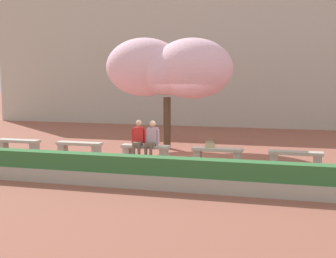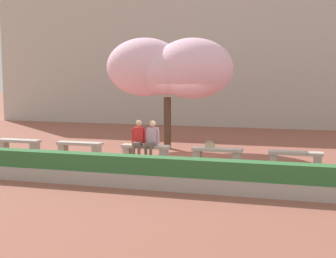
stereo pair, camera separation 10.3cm
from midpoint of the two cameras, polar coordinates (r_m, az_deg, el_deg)
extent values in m
plane|color=#8E5142|center=(15.67, 1.36, -3.77)|extent=(100.00, 100.00, 0.00)
cube|color=#B7B2A8|center=(27.38, 7.79, 9.38)|extent=(28.04, 4.00, 8.34)
cube|color=#ADA89E|center=(18.14, -17.93, -1.39)|extent=(1.66, 0.43, 0.10)
cube|color=#ADA89E|center=(18.53, -19.61, -1.99)|extent=(0.24, 0.34, 0.35)
cube|color=#ADA89E|center=(17.82, -16.13, -2.20)|extent=(0.24, 0.34, 0.35)
cube|color=#ADA89E|center=(16.90, -10.92, -1.76)|extent=(1.66, 0.43, 0.10)
cube|color=#ADA89E|center=(17.23, -12.87, -2.40)|extent=(0.24, 0.34, 0.35)
cube|color=#ADA89E|center=(16.65, -8.87, -2.62)|extent=(0.24, 0.34, 0.35)
cube|color=#ADA89E|center=(15.95, -2.95, -2.14)|extent=(1.66, 0.43, 0.10)
cube|color=#ADA89E|center=(16.20, -5.16, -2.82)|extent=(0.24, 0.34, 0.35)
cube|color=#ADA89E|center=(15.79, -0.67, -3.04)|extent=(0.24, 0.34, 0.35)
cube|color=#ADA89E|center=(15.35, 5.84, -2.51)|extent=(1.66, 0.43, 0.10)
cube|color=#ADA89E|center=(15.51, 3.43, -3.24)|extent=(0.24, 0.34, 0.35)
cube|color=#ADA89E|center=(15.29, 8.27, -3.44)|extent=(0.24, 0.34, 0.35)
cube|color=#ADA89E|center=(15.13, 15.12, -2.84)|extent=(1.66, 0.43, 0.10)
cube|color=#ADA89E|center=(15.18, 12.60, -3.60)|extent=(0.24, 0.34, 0.35)
cube|color=#ADA89E|center=(15.18, 17.58, -3.75)|extent=(0.24, 0.34, 0.35)
cube|color=black|center=(15.71, -4.43, -3.65)|extent=(0.12, 0.23, 0.06)
cylinder|color=brown|center=(15.73, -4.39, -2.86)|extent=(0.10, 0.10, 0.42)
cube|color=black|center=(15.67, -3.79, -3.68)|extent=(0.12, 0.23, 0.06)
cylinder|color=brown|center=(15.69, -3.75, -2.88)|extent=(0.10, 0.10, 0.42)
cube|color=brown|center=(15.84, -3.92, -1.80)|extent=(0.32, 0.43, 0.12)
cube|color=red|center=(16.02, -3.75, -0.73)|extent=(0.36, 0.26, 0.54)
sphere|color=tan|center=(15.97, -3.76, 0.71)|extent=(0.21, 0.21, 0.21)
cylinder|color=red|center=(16.05, -4.49, -0.87)|extent=(0.09, 0.09, 0.50)
cylinder|color=red|center=(15.96, -3.03, -0.90)|extent=(0.09, 0.09, 0.50)
cube|color=black|center=(15.59, -2.99, -3.72)|extent=(0.12, 0.23, 0.06)
cylinder|color=brown|center=(15.61, -2.91, -2.93)|extent=(0.10, 0.10, 0.42)
cube|color=black|center=(15.52, -2.38, -3.77)|extent=(0.12, 0.23, 0.06)
cylinder|color=brown|center=(15.54, -2.30, -2.97)|extent=(0.10, 0.10, 0.42)
cube|color=brown|center=(15.69, -2.36, -1.87)|extent=(0.31, 0.42, 0.12)
cube|color=#B293A8|center=(15.86, -2.06, -0.80)|extent=(0.36, 0.24, 0.54)
sphere|color=beige|center=(15.81, -2.07, 0.66)|extent=(0.21, 0.21, 0.21)
cylinder|color=#B293A8|center=(15.92, -2.79, -0.92)|extent=(0.09, 0.09, 0.50)
cylinder|color=#B293A8|center=(15.77, -1.38, -0.98)|extent=(0.09, 0.09, 0.50)
cube|color=tan|center=(15.36, 4.97, -1.89)|extent=(0.30, 0.14, 0.22)
cube|color=gray|center=(15.34, 4.97, -1.56)|extent=(0.30, 0.15, 0.04)
torus|color=#807259|center=(15.34, 4.98, -1.30)|extent=(0.14, 0.02, 0.14)
cylinder|color=#473323|center=(18.01, -0.28, 0.76)|extent=(0.28, 0.28, 1.97)
ellipsoid|color=#EFB7D1|center=(17.92, -0.29, 6.98)|extent=(2.36, 2.47, 1.77)
ellipsoid|color=#EFB7D1|center=(18.37, -3.01, 7.54)|extent=(3.01, 2.84, 2.26)
ellipsoid|color=#EFB7D1|center=(17.89, 2.85, 7.39)|extent=(3.06, 3.07, 2.29)
cube|color=#ADA89E|center=(11.89, -3.44, -6.26)|extent=(18.13, 0.50, 0.36)
cube|color=#336B38|center=(11.81, -3.45, -4.37)|extent=(18.03, 0.44, 0.44)
camera|label=1|loc=(0.05, -90.19, -0.02)|focal=50.00mm
camera|label=2|loc=(0.05, 89.81, 0.02)|focal=50.00mm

